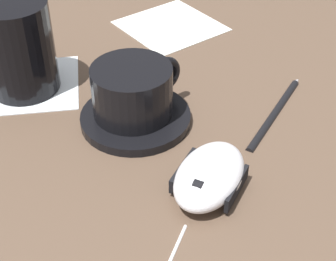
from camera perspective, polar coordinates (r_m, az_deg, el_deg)
The scene contains 8 objects.
ground_plane at distance 0.59m, azimuth -4.57°, elevation 2.07°, with size 3.00×3.00×0.00m, color brown.
saucer at distance 0.57m, azimuth -3.91°, elevation 1.31°, with size 0.12×0.12×0.01m, color black.
coffee_cup at distance 0.56m, azimuth -4.27°, elevation 4.32°, with size 0.12×0.09×0.06m.
computer_mouse at distance 0.49m, azimuth 4.61°, elevation -5.02°, with size 0.11×0.10×0.03m.
napkin_under_glass at distance 0.66m, azimuth -15.17°, elevation 4.95°, with size 0.12×0.12×0.00m, color white.
drinking_glass at distance 0.63m, azimuth -16.27°, elevation 8.86°, with size 0.08×0.08×0.11m, color black.
napkin_spare at distance 0.77m, azimuth 0.29°, elevation 11.55°, with size 0.13×0.13×0.00m, color silver.
pen at distance 0.60m, azimuth 11.90°, elevation 2.32°, with size 0.14×0.08×0.01m.
Camera 1 is at (0.21, 0.43, 0.35)m, focal length 55.00 mm.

